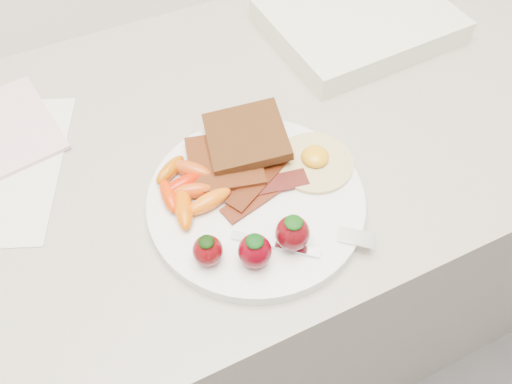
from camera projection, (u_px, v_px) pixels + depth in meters
name	position (u px, v px, depth m)	size (l,w,h in m)	color
counter	(217.00, 283.00, 1.06)	(2.00, 0.60, 0.90)	gray
plate	(256.00, 201.00, 0.62)	(0.27, 0.27, 0.02)	white
toast_lower	(224.00, 163.00, 0.64)	(0.09, 0.09, 0.01)	#4C1E0B
toast_upper	(246.00, 136.00, 0.65)	(0.10, 0.10, 0.01)	black
fried_egg	(315.00, 161.00, 0.64)	(0.11, 0.11, 0.02)	#F6E8B8
bacon_strips	(262.00, 187.00, 0.62)	(0.12, 0.08, 0.01)	#3E1007
baby_carrots	(186.00, 189.00, 0.61)	(0.08, 0.12, 0.02)	red
strawberries	(258.00, 243.00, 0.55)	(0.13, 0.06, 0.05)	#5A050A
fork	(312.00, 241.00, 0.57)	(0.16, 0.09, 0.00)	white
notepad	(8.00, 127.00, 0.70)	(0.12, 0.17, 0.01)	beige
appliance	(358.00, 21.00, 0.82)	(0.29, 0.23, 0.04)	silver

